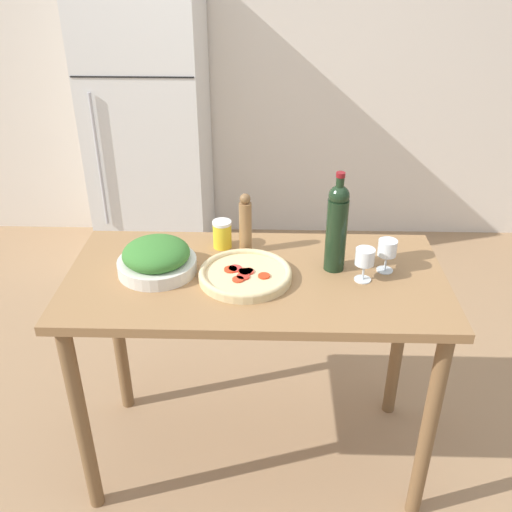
{
  "coord_description": "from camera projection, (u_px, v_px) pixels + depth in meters",
  "views": [
    {
      "loc": [
        0.05,
        -1.75,
        1.97
      ],
      "look_at": [
        0.0,
        0.03,
        0.96
      ],
      "focal_mm": 40.0,
      "sensor_mm": 36.0,
      "label": 1
    }
  ],
  "objects": [
    {
      "name": "salad_bowl",
      "position": [
        157.0,
        258.0,
        2.04
      ],
      "size": [
        0.28,
        0.28,
        0.12
      ],
      "color": "silver",
      "rests_on": "prep_counter"
    },
    {
      "name": "refrigerator",
      "position": [
        151.0,
        129.0,
        3.62
      ],
      "size": [
        0.7,
        0.73,
        1.79
      ],
      "color": "silver",
      "rests_on": "ground_plane"
    },
    {
      "name": "salt_canister",
      "position": [
        222.0,
        234.0,
        2.21
      ],
      "size": [
        0.07,
        0.07,
        0.11
      ],
      "color": "yellow",
      "rests_on": "prep_counter"
    },
    {
      "name": "ground_plane",
      "position": [
        256.0,
        451.0,
        2.49
      ],
      "size": [
        14.0,
        14.0,
        0.0
      ],
      "primitive_type": "plane",
      "color": "#9E7A56"
    },
    {
      "name": "pepper_mill",
      "position": [
        245.0,
        224.0,
        2.14
      ],
      "size": [
        0.05,
        0.05,
        0.24
      ],
      "color": "olive",
      "rests_on": "prep_counter"
    },
    {
      "name": "wine_bottle",
      "position": [
        337.0,
        226.0,
        2.0
      ],
      "size": [
        0.08,
        0.08,
        0.37
      ],
      "color": "black",
      "rests_on": "prep_counter"
    },
    {
      "name": "wine_glass_far",
      "position": [
        387.0,
        249.0,
        2.03
      ],
      "size": [
        0.07,
        0.07,
        0.12
      ],
      "color": "silver",
      "rests_on": "prep_counter"
    },
    {
      "name": "homemade_pizza",
      "position": [
        245.0,
        274.0,
        2.02
      ],
      "size": [
        0.33,
        0.33,
        0.04
      ],
      "color": "#DBC189",
      "rests_on": "prep_counter"
    },
    {
      "name": "wall_back",
      "position": [
        266.0,
        51.0,
        3.75
      ],
      "size": [
        6.4,
        0.08,
        2.6
      ],
      "color": "silver",
      "rests_on": "ground_plane"
    },
    {
      "name": "prep_counter",
      "position": [
        256.0,
        306.0,
        2.11
      ],
      "size": [
        1.36,
        0.67,
        0.9
      ],
      "color": "olive",
      "rests_on": "ground_plane"
    },
    {
      "name": "wine_glass_near",
      "position": [
        365.0,
        259.0,
        1.98
      ],
      "size": [
        0.07,
        0.07,
        0.12
      ],
      "color": "silver",
      "rests_on": "prep_counter"
    }
  ]
}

